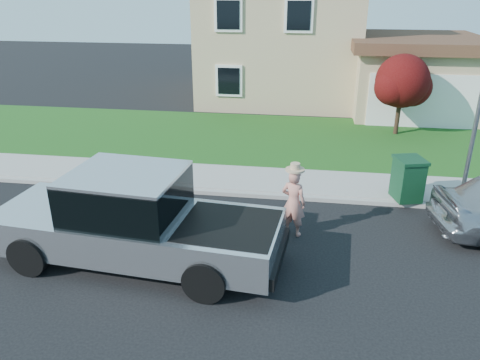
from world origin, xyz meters
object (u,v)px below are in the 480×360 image
pickup_truck (135,221)px  ornamental_tree (403,84)px  trash_bin (408,179)px  woman (294,201)px  street_lamp (479,114)px

pickup_truck → ornamental_tree: 13.16m
trash_bin → woman: bearing=-159.0°
woman → street_lamp: 5.32m
woman → trash_bin: bearing=-123.8°
trash_bin → street_lamp: street_lamp is taller
trash_bin → street_lamp: bearing=-30.9°
ornamental_tree → pickup_truck: bearing=-124.4°
pickup_truck → street_lamp: (8.04, 3.66, 1.82)m
pickup_truck → ornamental_tree: bearing=60.6°
ornamental_tree → woman: bearing=-113.6°
woman → street_lamp: street_lamp is taller
woman → trash_bin: woman is taller
woman → street_lamp: bearing=-137.3°
pickup_truck → ornamental_tree: (7.41, 10.81, 1.18)m
ornamental_tree → trash_bin: (-0.79, -6.74, -1.41)m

